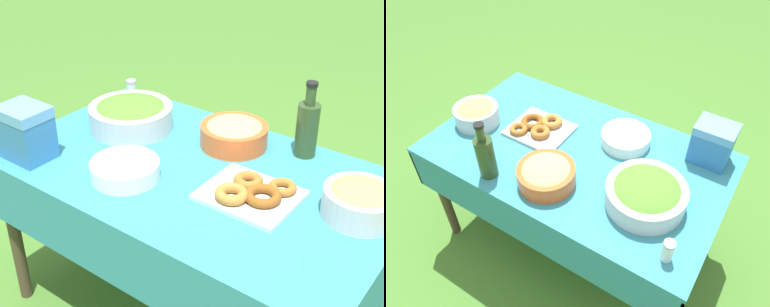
{
  "view_description": "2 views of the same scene",
  "coord_description": "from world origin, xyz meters",
  "views": [
    {
      "loc": [
        -0.95,
        1.28,
        1.65
      ],
      "look_at": [
        -0.0,
        0.03,
        0.76
      ],
      "focal_mm": 50.0,
      "sensor_mm": 36.0,
      "label": 1
    },
    {
      "loc": [
        0.7,
        -1.08,
        1.89
      ],
      "look_at": [
        0.06,
        -0.07,
        0.77
      ],
      "focal_mm": 35.0,
      "sensor_mm": 36.0,
      "label": 2
    }
  ],
  "objects": [
    {
      "name": "donut_platter",
      "position": [
        -0.25,
        0.04,
        0.71
      ],
      "size": [
        0.3,
        0.27,
        0.05
      ],
      "color": "silver",
      "rests_on": "picnic_table"
    },
    {
      "name": "fruit_bowl",
      "position": [
        -0.55,
        -0.07,
        0.74
      ],
      "size": [
        0.22,
        0.22,
        0.11
      ],
      "color": "silver",
      "rests_on": "picnic_table"
    },
    {
      "name": "plate_stack",
      "position": [
        0.16,
        0.19,
        0.72
      ],
      "size": [
        0.24,
        0.24,
        0.06
      ],
      "color": "white",
      "rests_on": "picnic_table"
    },
    {
      "name": "salt_shaker",
      "position": [
        0.58,
        -0.3,
        0.74
      ],
      "size": [
        0.04,
        0.04,
        0.1
      ],
      "color": "white",
      "rests_on": "picnic_table"
    },
    {
      "name": "pasta_bowl",
      "position": [
        -0.01,
        -0.23,
        0.74
      ],
      "size": [
        0.25,
        0.25,
        0.1
      ],
      "color": "#E05B28",
      "rests_on": "picnic_table"
    },
    {
      "name": "olive_oil_bottle",
      "position": [
        -0.25,
        -0.32,
        0.8
      ],
      "size": [
        0.08,
        0.08,
        0.28
      ],
      "color": "#2D4723",
      "rests_on": "picnic_table"
    },
    {
      "name": "cooler_box",
      "position": [
        0.54,
        0.29,
        0.79
      ],
      "size": [
        0.17,
        0.14,
        0.2
      ],
      "color": "#3372B7",
      "rests_on": "picnic_table"
    },
    {
      "name": "salad_bowl",
      "position": [
        0.4,
        -0.1,
        0.75
      ],
      "size": [
        0.33,
        0.33,
        0.12
      ],
      "color": "silver",
      "rests_on": "picnic_table"
    },
    {
      "name": "picnic_table",
      "position": [
        0.0,
        0.0,
        0.59
      ],
      "size": [
        1.4,
        0.82,
        0.69
      ],
      "color": "teal",
      "rests_on": "ground_plane"
    }
  ]
}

